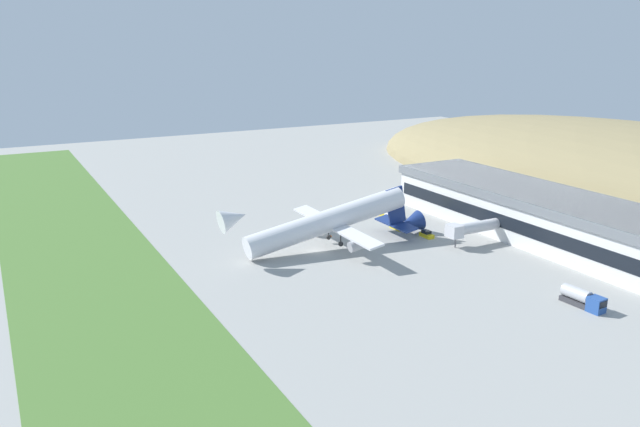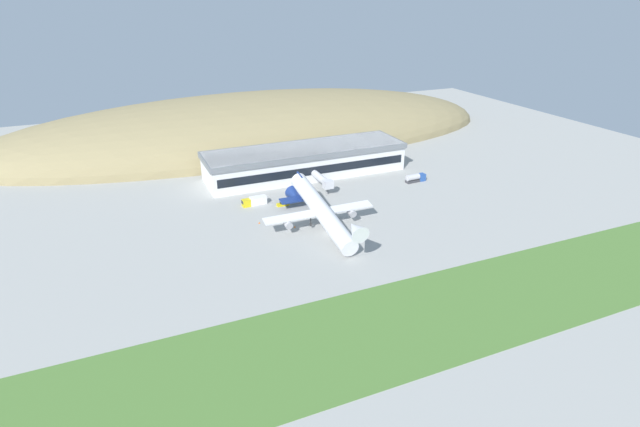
{
  "view_description": "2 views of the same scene",
  "coord_description": "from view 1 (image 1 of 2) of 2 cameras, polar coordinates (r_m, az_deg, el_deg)",
  "views": [
    {
      "loc": [
        116.34,
        -61.87,
        45.78
      ],
      "look_at": [
        -3.16,
        2.73,
        7.61
      ],
      "focal_mm": 35.0,
      "sensor_mm": 36.0,
      "label": 1
    },
    {
      "loc": [
        -55.17,
        -121.83,
        66.88
      ],
      "look_at": [
        -1.06,
        3.65,
        5.39
      ],
      "focal_mm": 28.0,
      "sensor_mm": 36.0,
      "label": 2
    }
  ],
  "objects": [
    {
      "name": "service_car_1",
      "position": [
        151.18,
        9.72,
        -1.89
      ],
      "size": [
        3.78,
        1.84,
        1.65
      ],
      "color": "gold",
      "rests_on": "ground_plane"
    },
    {
      "name": "ground_plane",
      "position": [
        139.5,
        -0.37,
        -3.46
      ],
      "size": [
        368.96,
        368.96,
        0.0
      ],
      "primitive_type": "plane",
      "color": "#9E9E99"
    },
    {
      "name": "grass_strip_foreground",
      "position": [
        125.91,
        -19.68,
        -6.57
      ],
      "size": [
        332.07,
        31.28,
        0.08
      ],
      "primitive_type": "cube",
      "color": "#4C7533",
      "rests_on": "ground_plane"
    },
    {
      "name": "terminal_building",
      "position": [
        158.22,
        18.74,
        0.39
      ],
      "size": [
        78.78,
        22.01,
        11.08
      ],
      "color": "silver",
      "rests_on": "ground_plane"
    },
    {
      "name": "jetway_0",
      "position": [
        146.7,
        13.6,
        -1.31
      ],
      "size": [
        3.38,
        14.06,
        5.43
      ],
      "color": "silver",
      "rests_on": "ground_plane"
    },
    {
      "name": "traffic_cone_1",
      "position": [
        160.44,
        1.62,
        -0.78
      ],
      "size": [
        0.52,
        0.52,
        0.58
      ],
      "color": "orange",
      "rests_on": "ground_plane"
    },
    {
      "name": "cargo_airplane",
      "position": [
        140.12,
        1.03,
        -0.75
      ],
      "size": [
        35.03,
        51.64,
        13.57
      ],
      "color": "silver"
    },
    {
      "name": "traffic_cone_0",
      "position": [
        149.42,
        0.99,
        -2.03
      ],
      "size": [
        0.52,
        0.52,
        0.58
      ],
      "color": "orange",
      "rests_on": "ground_plane"
    },
    {
      "name": "service_car_0",
      "position": [
        156.44,
        7.06,
        -1.2
      ],
      "size": [
        4.22,
        1.66,
        1.52
      ],
      "color": "gold",
      "rests_on": "ground_plane"
    },
    {
      "name": "fuel_truck",
      "position": [
        120.41,
        22.86,
        -7.17
      ],
      "size": [
        8.25,
        2.81,
        3.17
      ],
      "color": "#264C99",
      "rests_on": "ground_plane"
    },
    {
      "name": "box_truck",
      "position": [
        165.44,
        6.59,
        0.02
      ],
      "size": [
        8.52,
        2.72,
        2.84
      ],
      "color": "gold",
      "rests_on": "ground_plane"
    }
  ]
}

